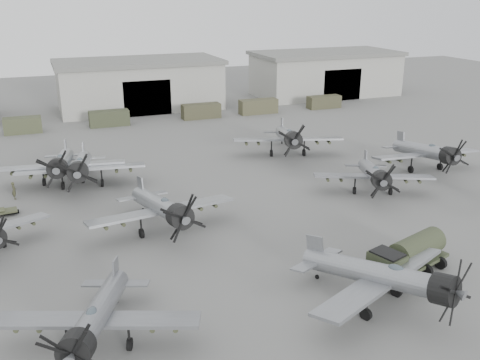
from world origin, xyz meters
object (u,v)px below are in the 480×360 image
(aircraft_mid_1, at_px, (163,208))
(aircraft_extra_46, at_px, (81,166))
(aircraft_far_0, at_px, (61,163))
(aircraft_near_0, at_px, (95,318))
(aircraft_mid_3, at_px, (428,152))
(ground_crew, at_px, (14,190))
(aircraft_mid_2, at_px, (374,174))
(aircraft_near_1, at_px, (386,277))
(fuel_tanker, at_px, (408,254))
(aircraft_far_1, at_px, (288,137))

(aircraft_mid_1, xyz_separation_m, aircraft_extra_46, (-5.57, 14.34, 0.07))
(aircraft_far_0, height_order, aircraft_extra_46, same)
(aircraft_near_0, height_order, aircraft_mid_1, aircraft_mid_1)
(aircraft_mid_3, relative_size, ground_crew, 7.17)
(aircraft_mid_2, distance_m, aircraft_extra_46, 30.97)
(aircraft_near_1, relative_size, fuel_tanker, 1.64)
(aircraft_near_1, distance_m, ground_crew, 38.41)
(aircraft_extra_46, relative_size, ground_crew, 7.44)
(aircraft_near_0, height_order, ground_crew, aircraft_near_0)
(aircraft_near_0, relative_size, aircraft_near_1, 0.95)
(aircraft_mid_2, xyz_separation_m, ground_crew, (-35.01, 12.02, -1.33))
(aircraft_near_0, xyz_separation_m, aircraft_mid_2, (30.04, 16.15, 0.04))
(aircraft_extra_46, bearing_deg, aircraft_near_0, -85.59)
(aircraft_extra_46, bearing_deg, aircraft_mid_1, -60.75)
(aircraft_extra_46, xyz_separation_m, ground_crew, (-6.82, -0.79, -1.55))
(aircraft_near_0, height_order, aircraft_extra_46, aircraft_extra_46)
(aircraft_mid_2, distance_m, ground_crew, 37.04)
(aircraft_mid_1, relative_size, aircraft_far_0, 0.97)
(aircraft_near_0, relative_size, aircraft_mid_3, 0.91)
(aircraft_mid_2, height_order, aircraft_mid_3, aircraft_mid_3)
(aircraft_mid_3, relative_size, fuel_tanker, 1.71)
(aircraft_mid_2, relative_size, fuel_tanker, 1.56)
(aircraft_mid_3, xyz_separation_m, aircraft_extra_46, (-38.48, 8.60, 0.08))
(aircraft_far_0, bearing_deg, aircraft_mid_3, -6.67)
(aircraft_mid_1, xyz_separation_m, fuel_tanker, (15.46, -13.52, -0.78))
(aircraft_mid_3, relative_size, aircraft_far_1, 0.94)
(aircraft_mid_1, height_order, aircraft_extra_46, aircraft_extra_46)
(aircraft_near_1, bearing_deg, fuel_tanker, 12.46)
(aircraft_near_0, bearing_deg, aircraft_far_0, 110.82)
(aircraft_extra_46, bearing_deg, aircraft_near_1, -53.90)
(fuel_tanker, bearing_deg, aircraft_far_0, 108.98)
(aircraft_near_0, distance_m, aircraft_far_0, 30.95)
(aircraft_mid_2, relative_size, ground_crew, 6.57)
(aircraft_far_0, relative_size, aircraft_far_1, 0.98)
(aircraft_mid_1, height_order, aircraft_far_0, aircraft_far_0)
(aircraft_mid_1, xyz_separation_m, aircraft_far_1, (20.34, 17.19, 0.15))
(aircraft_extra_46, bearing_deg, fuel_tanker, -44.92)
(aircraft_near_1, distance_m, aircraft_far_0, 37.96)
(aircraft_mid_3, bearing_deg, aircraft_mid_2, -152.76)
(aircraft_near_0, bearing_deg, aircraft_far_1, 69.70)
(ground_crew, bearing_deg, aircraft_mid_1, -146.04)
(aircraft_far_0, xyz_separation_m, aircraft_extra_46, (1.85, -1.98, 0.00))
(aircraft_near_1, relative_size, aircraft_mid_2, 1.05)
(fuel_tanker, bearing_deg, aircraft_mid_3, 29.33)
(aircraft_far_0, bearing_deg, aircraft_near_0, -81.93)
(aircraft_mid_1, height_order, aircraft_mid_2, aircraft_mid_1)
(aircraft_near_0, height_order, aircraft_mid_2, aircraft_mid_2)
(aircraft_near_1, xyz_separation_m, aircraft_mid_3, (21.86, 22.58, 0.03))
(aircraft_mid_2, height_order, aircraft_far_0, aircraft_far_0)
(aircraft_mid_3, bearing_deg, aircraft_extra_46, 172.39)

